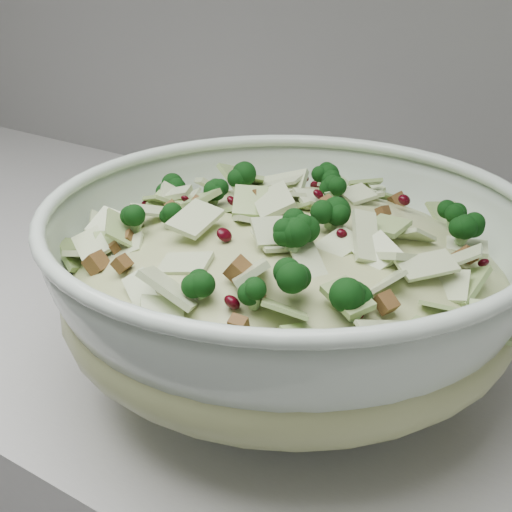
# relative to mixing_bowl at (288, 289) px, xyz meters

# --- Properties ---
(mixing_bowl) EXTENTS (0.40, 0.40, 0.15)m
(mixing_bowl) POSITION_rel_mixing_bowl_xyz_m (0.00, 0.00, 0.00)
(mixing_bowl) COLOR silver
(mixing_bowl) RESTS_ON counter
(salad) EXTENTS (0.45, 0.45, 0.15)m
(salad) POSITION_rel_mixing_bowl_xyz_m (-0.00, 0.00, 0.02)
(salad) COLOR #B0B77D
(salad) RESTS_ON mixing_bowl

